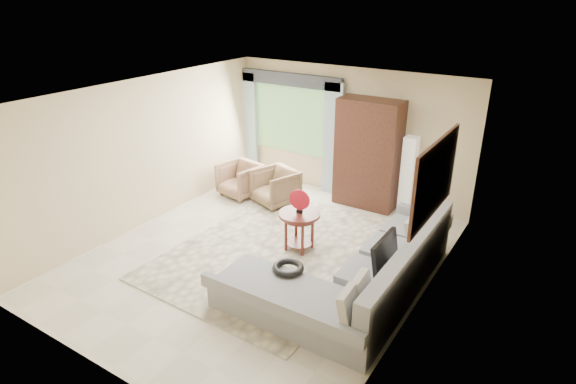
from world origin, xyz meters
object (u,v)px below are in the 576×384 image
Objects in this scene: armoire at (368,154)px; floor_lamp at (408,176)px; sectional_sofa at (361,280)px; potted_plant at (243,173)px; armchair_right at (275,187)px; tv_screen at (385,254)px; armchair_left at (240,180)px; coffee_table at (299,231)px.

armoire reaches higher than floor_lamp.
sectional_sofa is 6.73× the size of potted_plant.
tv_screen is at bearing -11.73° from armchair_right.
armchair_left is at bearing 151.82° from sectional_sofa.
sectional_sofa reaches higher than armchair_right.
armchair_right is at bearing -156.96° from floor_lamp.
floor_lamp reaches higher than tv_screen.
potted_plant is at bearing 131.81° from armchair_left.
armoire is 1.40× the size of floor_lamp.
armchair_left is at bearing 154.85° from tv_screen.
sectional_sofa is at bearing -81.67° from floor_lamp.
sectional_sofa reaches higher than coffee_table.
sectional_sofa is 5.15× the size of coffee_table.
sectional_sofa is at bearing -25.10° from coffee_table.
armchair_left is 0.97× the size of armchair_right.
floor_lamp is at bearing 28.45° from armchair_left.
floor_lamp is (3.16, 1.03, 0.41)m from armchair_left.
armchair_left is 2.65m from armoire.
armchair_right is at bearing -148.62° from armoire.
armchair_left is at bearing -161.86° from floor_lamp.
tv_screen is at bearing -61.69° from armoire.
floor_lamp is at bearing 4.29° from armoire.
tv_screen is 3.18m from armoire.
armchair_left reaches higher than potted_plant.
coffee_table is 2.53m from floor_lamp.
tv_screen is 0.98× the size of armchair_left.
sectional_sofa is 2.31× the size of floor_lamp.
floor_lamp is at bearing 98.33° from sectional_sofa.
armoire reaches higher than potted_plant.
sectional_sofa is 4.62m from potted_plant.
tv_screen reaches higher than coffee_table.
tv_screen is 4.81m from potted_plant.
potted_plant is (-4.18, 2.34, -0.46)m from tv_screen.
armchair_right is at bearing 148.39° from tv_screen.
floor_lamp is at bearing 8.29° from potted_plant.
coffee_table is 2.35m from armoire.
coffee_table is 0.32× the size of armoire.
floor_lamp reaches higher than potted_plant.
coffee_table is 0.45× the size of floor_lamp.
potted_plant is 0.24× the size of armoire.
floor_lamp is at bearing 67.25° from coffee_table.
sectional_sofa reaches higher than potted_plant.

